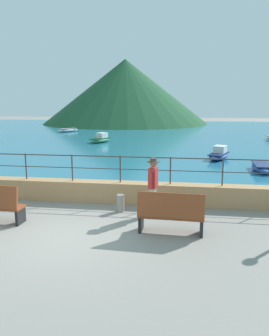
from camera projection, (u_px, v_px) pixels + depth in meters
ground_plane at (65, 238)px, 8.61m from camera, size 120.00×120.00×0.00m
promenade_wall at (96, 191)px, 11.64m from camera, size 20.00×0.56×0.70m
railing at (96, 163)px, 11.45m from camera, size 18.44×0.04×0.90m
lake_water at (154, 135)px, 33.67m from camera, size 64.00×44.32×0.06m
hill_main at (125, 92)px, 49.18m from camera, size 23.85×23.85×9.15m
bench_far at (171, 213)px, 8.74m from camera, size 1.72×0.62×1.13m
person_walking at (153, 183)px, 10.12m from camera, size 0.38×0.56×1.75m
bollard at (120, 203)px, 10.57m from camera, size 0.24×0.24×0.54m
boat_0 at (262, 167)px, 16.33m from camera, size 1.02×2.35×0.36m
boat_2 at (219, 155)px, 19.59m from camera, size 1.68×2.47×0.76m
boat_3 at (101, 139)px, 27.32m from camera, size 1.75×2.47×0.76m
boat_7 at (68, 130)px, 36.37m from camera, size 2.17×2.34×0.36m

